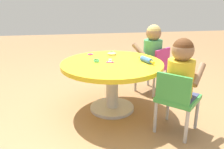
% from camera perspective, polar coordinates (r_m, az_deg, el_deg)
% --- Properties ---
extents(ground_plane, '(10.00, 10.00, 0.00)m').
position_cam_1_polar(ground_plane, '(2.37, -0.00, -8.47)').
color(ground_plane, '#9E7247').
extents(craft_table, '(0.97, 0.97, 0.49)m').
position_cam_1_polar(craft_table, '(2.22, -0.00, 0.44)').
color(craft_table, silver).
rests_on(craft_table, ground).
extents(child_chair_left, '(0.42, 0.42, 0.54)m').
position_cam_1_polar(child_chair_left, '(1.93, 15.66, -5.76)').
color(child_chair_left, '#B7B7BC').
rests_on(child_chair_left, ground).
extents(seated_child_left, '(0.43, 0.43, 0.51)m').
position_cam_1_polar(seated_child_left, '(1.89, 16.69, 0.93)').
color(seated_child_left, '#3F4772').
rests_on(seated_child_left, ground).
extents(child_chair_right, '(0.42, 0.42, 0.54)m').
position_cam_1_polar(child_chair_right, '(2.72, 10.38, 1.80)').
color(child_chair_right, '#B7B7BC').
rests_on(child_chair_right, ground).
extents(seated_child_right, '(0.44, 0.42, 0.51)m').
position_cam_1_polar(seated_child_right, '(2.69, 9.96, 6.60)').
color(seated_child_right, '#3F4772').
rests_on(seated_child_right, ground).
extents(rolling_pin, '(0.22, 0.09, 0.05)m').
position_cam_1_polar(rolling_pin, '(2.20, 8.49, 3.60)').
color(rolling_pin, '#3F72CC').
rests_on(rolling_pin, craft_table).
extents(craft_scissors, '(0.14, 0.08, 0.01)m').
position_cam_1_polar(craft_scissors, '(2.21, -0.51, 3.25)').
color(craft_scissors, silver).
rests_on(craft_scissors, craft_table).
extents(playdough_blob_0, '(0.10, 0.10, 0.02)m').
position_cam_1_polar(playdough_blob_0, '(2.47, -0.07, 5.08)').
color(playdough_blob_0, '#F2CC72').
rests_on(playdough_blob_0, craft_table).
extents(cookie_cutter_0, '(0.06, 0.06, 0.01)m').
position_cam_1_polar(cookie_cutter_0, '(2.49, -5.37, 4.99)').
color(cookie_cutter_0, '#D83FA5').
rests_on(cookie_cutter_0, craft_table).
extents(cookie_cutter_1, '(0.05, 0.05, 0.01)m').
position_cam_1_polar(cookie_cutter_1, '(2.57, -0.06, 5.56)').
color(cookie_cutter_1, '#4CB259').
rests_on(cookie_cutter_1, craft_table).
extents(cookie_cutter_2, '(0.05, 0.05, 0.01)m').
position_cam_1_polar(cookie_cutter_2, '(2.20, -3.85, 3.21)').
color(cookie_cutter_2, '#4CB259').
rests_on(cookie_cutter_2, craft_table).
extents(cookie_cutter_3, '(0.06, 0.06, 0.01)m').
position_cam_1_polar(cookie_cutter_3, '(2.26, -3.93, 3.62)').
color(cookie_cutter_3, '#4CB259').
rests_on(cookie_cutter_3, craft_table).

